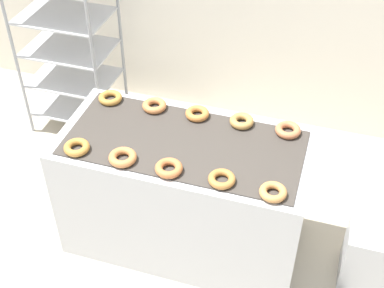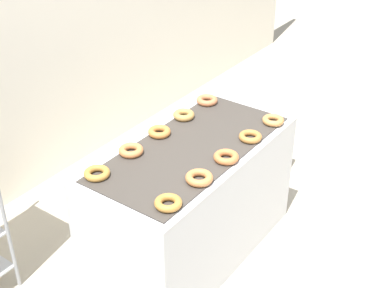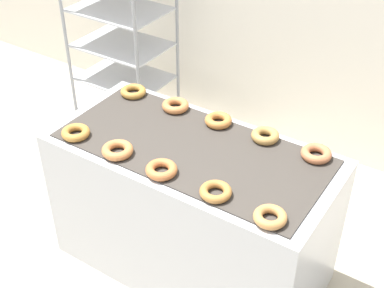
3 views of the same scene
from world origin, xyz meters
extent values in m
cube|color=#B7BABF|center=(0.00, 0.61, 0.42)|extent=(1.49, 0.72, 0.84)
cube|color=#38332D|center=(0.00, 0.61, 0.85)|extent=(1.37, 0.63, 0.01)
cube|color=#262628|center=(0.41, 0.29, 0.59)|extent=(0.12, 0.07, 0.10)
cylinder|color=gray|center=(-1.59, 1.33, 0.84)|extent=(0.02, 0.02, 1.68)
cylinder|color=gray|center=(-0.92, 1.33, 0.84)|extent=(0.02, 0.02, 1.68)
cylinder|color=gray|center=(-1.59, 1.82, 0.84)|extent=(0.02, 0.02, 1.68)
cylinder|color=gray|center=(-0.92, 1.82, 0.84)|extent=(0.02, 0.02, 1.68)
cube|color=#B7BABF|center=(-1.26, 1.57, 0.17)|extent=(0.67, 0.49, 0.01)
cube|color=#B7BABF|center=(-1.26, 1.57, 0.44)|extent=(0.67, 0.49, 0.01)
cube|color=#B7BABF|center=(-1.26, 1.57, 0.72)|extent=(0.67, 0.49, 0.01)
cube|color=#B7BABF|center=(-1.26, 1.57, 0.99)|extent=(0.67, 0.49, 0.01)
torus|color=#AA7431|center=(-0.56, 0.36, 0.87)|extent=(0.15, 0.15, 0.04)
torus|color=#B7713E|center=(-0.28, 0.36, 0.87)|extent=(0.16, 0.16, 0.04)
torus|color=#B76837|center=(-0.01, 0.35, 0.87)|extent=(0.15, 0.15, 0.04)
torus|color=#A66D34|center=(0.29, 0.36, 0.87)|extent=(0.15, 0.15, 0.04)
torus|color=#B87C43|center=(0.57, 0.34, 0.87)|extent=(0.15, 0.15, 0.04)
torus|color=#A87532|center=(-0.58, 0.86, 0.87)|extent=(0.15, 0.15, 0.04)
torus|color=#BC713E|center=(-0.28, 0.87, 0.87)|extent=(0.15, 0.15, 0.04)
torus|color=#B66F34|center=(0.00, 0.87, 0.87)|extent=(0.15, 0.15, 0.04)
torus|color=#A77C40|center=(0.28, 0.87, 0.87)|extent=(0.15, 0.15, 0.04)
torus|color=#B46841|center=(0.56, 0.87, 0.87)|extent=(0.15, 0.15, 0.04)
camera|label=1|loc=(0.74, -1.63, 2.85)|focal=50.00mm
camera|label=2|loc=(-2.31, -1.04, 2.59)|focal=50.00mm
camera|label=3|loc=(1.20, -1.23, 2.44)|focal=50.00mm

